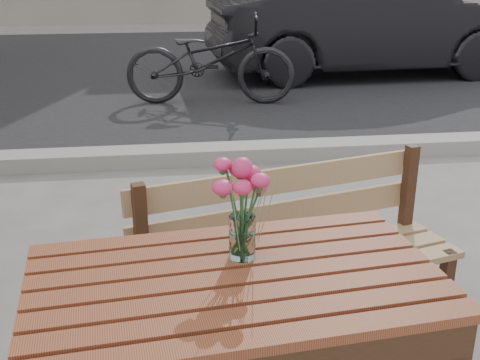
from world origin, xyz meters
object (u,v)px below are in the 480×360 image
Objects in this scene: parked_car at (370,22)px; bicycle at (210,60)px; main_vase at (242,197)px; main_table at (236,312)px.

bicycle is (-2.18, -1.34, -0.21)m from parked_car.
main_vase is 6.60m from parked_car.
main_vase is 0.07× the size of parked_car.
main_table is 0.67× the size of bicycle.
main_vase is 0.17× the size of bicycle.
main_table is 0.29× the size of parked_car.
bicycle is at bearing 86.41° from main_vase.
main_table is 0.33m from main_vase.
bicycle is at bearing 80.15° from main_table.
main_vase is at bearing -176.09° from bicycle.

